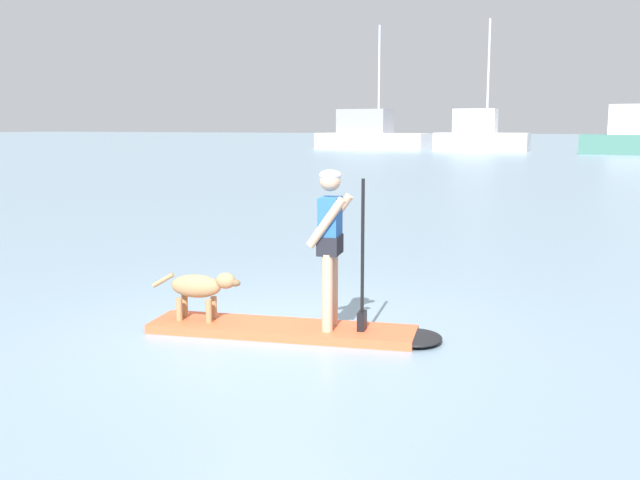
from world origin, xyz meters
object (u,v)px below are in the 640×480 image
(dog, at_px, (200,288))
(moored_boat_center, at_px, (480,135))
(moored_boat_far_port, at_px, (370,134))
(person_paddler, at_px, (331,238))
(paddleboard, at_px, (302,331))

(dog, relative_size, moored_boat_center, 0.09)
(moored_boat_far_port, distance_m, moored_boat_center, 11.50)
(person_paddler, xyz_separation_m, moored_boat_center, (-11.73, 58.75, 0.32))
(dog, bearing_deg, person_paddler, 11.63)
(dog, bearing_deg, moored_boat_far_port, 109.27)
(person_paddler, bearing_deg, paddleboard, -168.37)
(paddleboard, height_order, person_paddler, person_paddler)
(dog, xyz_separation_m, moored_boat_center, (-10.26, 59.05, 0.94))
(moored_boat_far_port, bearing_deg, person_paddler, -69.42)
(paddleboard, distance_m, moored_boat_far_port, 65.32)
(person_paddler, height_order, dog, person_paddler)
(dog, bearing_deg, paddleboard, 11.63)
(person_paddler, xyz_separation_m, dog, (-1.47, -0.30, -0.61))
(paddleboard, bearing_deg, dog, -168.37)
(paddleboard, xyz_separation_m, dog, (-1.14, -0.24, 0.42))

